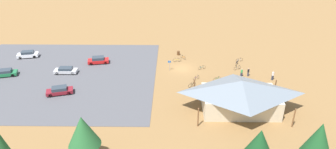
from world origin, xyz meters
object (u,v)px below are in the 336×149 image
object	(u,v)px
bicycle_yellow_lone_west	(177,60)
bicycle_green_lone_east	(217,79)
bicycle_black_by_bin	(192,85)
visitor_near_lot	(248,72)
lot_sign	(169,64)
bicycle_teal_edge_south	(202,68)
bicycle_orange_yard_right	(183,57)
bicycle_silver_near_porch	(237,68)
pine_far_west	(83,131)
car_silver_far_end	(66,70)
trash_bin	(178,53)
car_maroon_second_row	(60,90)
bicycle_purple_yard_left	(196,78)
car_red_mid_lot	(98,60)
bike_pavilion	(241,94)
bicycle_white_back_row	(239,60)
bicycle_blue_front_row	(237,63)
car_white_aisle_side	(28,54)
visitor_at_bikes	(242,72)
pine_center	(259,145)
visitor_crossing_yard	(273,75)
pine_mideast	(319,140)
car_green_inner_stall	(5,73)

from	to	relation	value
bicycle_yellow_lone_west	bicycle_green_lone_east	xyz separation A→B (m)	(-7.27, 8.48, -0.03)
bicycle_black_by_bin	visitor_near_lot	xyz separation A→B (m)	(-10.99, -4.37, 0.47)
lot_sign	bicycle_teal_edge_south	world-z (taller)	lot_sign
bicycle_orange_yard_right	bicycle_yellow_lone_west	world-z (taller)	bicycle_yellow_lone_west
bicycle_orange_yard_right	bicycle_silver_near_porch	world-z (taller)	bicycle_silver_near_porch
pine_far_west	visitor_near_lot	size ratio (longest dim) A/B	4.03
bicycle_orange_yard_right	car_silver_far_end	size ratio (longest dim) A/B	0.32
trash_bin	car_maroon_second_row	size ratio (longest dim) A/B	0.19
bicycle_teal_edge_south	bicycle_purple_yard_left	distance (m)	4.81
car_red_mid_lot	bicycle_green_lone_east	bearing A→B (deg)	162.74
bike_pavilion	pine_far_west	world-z (taller)	pine_far_west
car_red_mid_lot	bicycle_black_by_bin	bearing A→B (deg)	152.76
bicycle_white_back_row	car_red_mid_lot	size ratio (longest dim) A/B	0.36
lot_sign	bicycle_green_lone_east	world-z (taller)	lot_sign
bicycle_blue_front_row	car_silver_far_end	bearing A→B (deg)	7.42
bicycle_green_lone_east	car_silver_far_end	xyz separation A→B (m)	(29.02, -2.60, 0.32)
bicycle_purple_yard_left	bicycle_yellow_lone_west	bearing A→B (deg)	-66.83
car_white_aisle_side	visitor_near_lot	distance (m)	46.72
bicycle_teal_edge_south	bicycle_yellow_lone_west	size ratio (longest dim) A/B	0.87
visitor_at_bikes	bicycle_blue_front_row	bearing A→B (deg)	-91.23
car_silver_far_end	visitor_near_lot	size ratio (longest dim) A/B	2.64
bicycle_silver_near_porch	trash_bin	bearing A→B (deg)	-32.30
pine_center	car_maroon_second_row	distance (m)	34.02
pine_center	bicycle_orange_yard_right	bearing A→B (deg)	-77.20
bicycle_orange_yard_right	bicycle_silver_near_porch	size ratio (longest dim) A/B	0.91
bicycle_orange_yard_right	bicycle_green_lone_east	size ratio (longest dim) A/B	0.97
bicycle_black_by_bin	bicycle_blue_front_row	distance (m)	13.61
visitor_crossing_yard	visitor_at_bikes	world-z (taller)	visitor_crossing_yard
pine_far_west	bicycle_teal_edge_south	world-z (taller)	pine_far_west
pine_mideast	car_silver_far_end	world-z (taller)	pine_mideast
bicycle_purple_yard_left	car_silver_far_end	distance (m)	25.34
pine_center	visitor_near_lot	xyz separation A→B (m)	(-4.72, -24.73, -2.99)
pine_far_west	visitor_at_bikes	size ratio (longest dim) A/B	4.14
trash_bin	car_green_inner_stall	distance (m)	35.02
trash_bin	bicycle_white_back_row	bearing A→B (deg)	164.99
car_white_aisle_side	visitor_crossing_yard	size ratio (longest dim) A/B	2.49
pine_mideast	bicycle_teal_edge_south	xyz separation A→B (m)	(10.23, -27.81, -4.42)
bicycle_black_by_bin	bicycle_yellow_lone_west	world-z (taller)	bicycle_yellow_lone_west
visitor_at_bikes	pine_mideast	bearing A→B (deg)	96.90
lot_sign	pine_far_west	bearing A→B (deg)	69.21
bicycle_silver_near_porch	bicycle_yellow_lone_west	distance (m)	12.55
trash_bin	bicycle_green_lone_east	world-z (taller)	trash_bin
pine_center	bicycle_orange_yard_right	size ratio (longest dim) A/B	4.23
bicycle_blue_front_row	bicycle_purple_yard_left	bearing A→B (deg)	37.28
bicycle_yellow_lone_west	car_maroon_second_row	size ratio (longest dim) A/B	0.36
bicycle_orange_yard_right	visitor_crossing_yard	distance (m)	18.98
car_silver_far_end	pine_mideast	bearing A→B (deg)	145.38
bike_pavilion	pine_far_west	size ratio (longest dim) A/B	2.08
car_red_mid_lot	car_silver_far_end	bearing A→B (deg)	42.01
bicycle_orange_yard_right	visitor_crossing_yard	size ratio (longest dim) A/B	0.76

